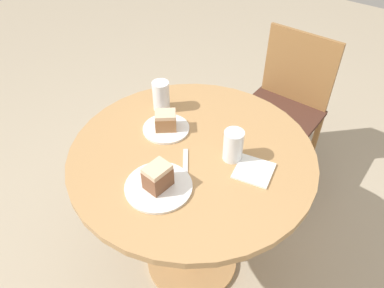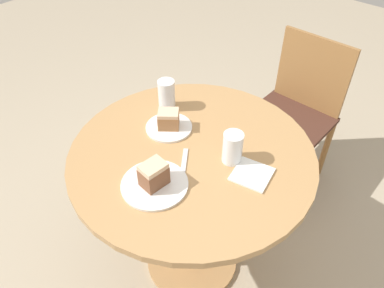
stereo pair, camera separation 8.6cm
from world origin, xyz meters
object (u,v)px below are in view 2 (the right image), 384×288
Objects in this scene: cake_slice_far at (169,119)px; glass_lemonade at (167,96)px; plate_near at (155,184)px; cake_slice_near at (154,174)px; glass_water at (233,149)px; chair at (294,112)px; plate_far at (169,127)px.

glass_lemonade is at bearing 136.43° from cake_slice_far.
plate_near is 0.05m from cake_slice_near.
glass_water is at bearing 65.39° from cake_slice_near.
cake_slice_far is at bearing -100.55° from chair.
plate_far is at bearing 0.00° from cake_slice_far.
plate_near is (0.01, -1.11, 0.32)m from chair.
chair is 0.88m from glass_lemonade.
plate_near is 1.89× the size of glass_water.
plate_near is 0.31m from glass_water.
plate_near is 2.20× the size of cake_slice_far.
chair is 0.94m from cake_slice_far.
cake_slice_far is at bearing 124.34° from plate_near.
glass_water is at bearing -79.76° from chair.
glass_water is (0.42, -0.08, -0.00)m from glass_lemonade.
plate_near is 2.48× the size of cake_slice_near.
cake_slice_near is (0.00, 0.00, 0.05)m from plate_near.
cake_slice_near is at bearing -51.81° from glass_lemonade.
glass_water is (0.31, 0.02, 0.05)m from plate_far.
chair is 0.92m from plate_far.
chair reaches higher than plate_far.
plate_far is (-0.18, 0.26, 0.00)m from plate_near.
plate_near is 0.32m from cake_slice_far.
cake_slice_far is (0.00, 0.00, 0.04)m from plate_far.
glass_lemonade is at bearing 128.19° from cake_slice_near.
glass_lemonade reaches higher than plate_near.
cake_slice_near is 0.89× the size of cake_slice_far.
chair is 1.15m from plate_near.
glass_water is at bearing -11.51° from glass_lemonade.
glass_lemonade is at bearing 168.49° from glass_water.
cake_slice_far is (-0.17, -0.85, 0.36)m from chair.
cake_slice_far is 0.86× the size of glass_water.
glass_lemonade reaches higher than chair.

